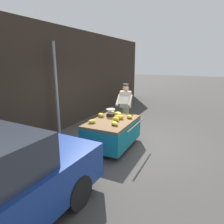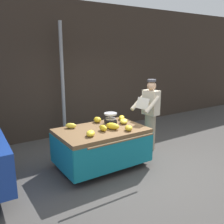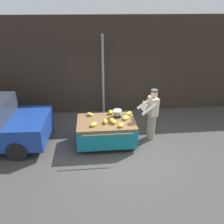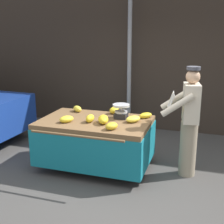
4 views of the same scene
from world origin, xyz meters
name	(u,v)px [view 2 (image 2 of 4)]	position (x,y,z in m)	size (l,w,h in m)	color
ground_plane	(135,168)	(0.00, 0.00, 0.00)	(60.00, 60.00, 0.00)	#423F3D
back_wall	(73,70)	(0.00, 2.89, 1.84)	(16.00, 0.24, 3.67)	#332821
street_pole	(63,83)	(-0.49, 2.46, 1.54)	(0.09, 0.09, 3.08)	gray
banana_cart	(101,139)	(-0.52, 0.45, 0.61)	(1.79, 1.34, 0.82)	brown
weighing_scale	(111,118)	(-0.15, 0.68, 0.94)	(0.28, 0.28, 0.24)	black
banana_bunch_0	(113,126)	(-0.33, 0.32, 0.89)	(0.16, 0.30, 0.13)	gold
banana_bunch_1	(124,121)	(0.09, 0.53, 0.87)	(0.17, 0.27, 0.10)	yellow
banana_bunch_2	(71,126)	(-1.01, 0.84, 0.87)	(0.12, 0.22, 0.11)	yellow
banana_bunch_3	(103,128)	(-0.56, 0.32, 0.88)	(0.11, 0.22, 0.12)	gold
banana_bunch_4	(97,120)	(-0.34, 0.92, 0.88)	(0.16, 0.21, 0.12)	gold
banana_bunch_5	(122,118)	(0.23, 0.81, 0.87)	(0.13, 0.24, 0.09)	gold
banana_bunch_6	(91,133)	(-0.90, 0.19, 0.87)	(0.15, 0.24, 0.10)	yellow
banana_bunch_7	(129,128)	(-0.12, 0.07, 0.87)	(0.15, 0.21, 0.10)	gold
vendor_person	(150,115)	(0.94, 0.63, 0.87)	(0.63, 0.58, 1.71)	gray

